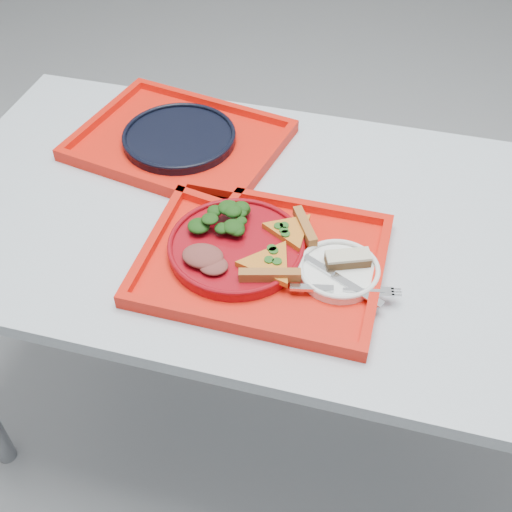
% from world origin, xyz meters
% --- Properties ---
extents(ground, '(10.00, 10.00, 0.00)m').
position_xyz_m(ground, '(0.00, 0.00, 0.00)').
color(ground, '#999BA1').
rests_on(ground, ground).
extents(table, '(1.60, 0.80, 0.75)m').
position_xyz_m(table, '(0.00, 0.00, 0.68)').
color(table, '#AAB4BE').
rests_on(table, ground).
extents(tray_main, '(0.45, 0.35, 0.01)m').
position_xyz_m(tray_main, '(-0.05, -0.14, 0.76)').
color(tray_main, red).
rests_on(tray_main, table).
extents(tray_far, '(0.51, 0.43, 0.01)m').
position_xyz_m(tray_far, '(-0.33, 0.19, 0.76)').
color(tray_far, red).
rests_on(tray_far, table).
extents(dinner_plate, '(0.26, 0.26, 0.02)m').
position_xyz_m(dinner_plate, '(-0.11, -0.13, 0.77)').
color(dinner_plate, maroon).
rests_on(dinner_plate, tray_main).
extents(side_plate, '(0.15, 0.15, 0.01)m').
position_xyz_m(side_plate, '(0.09, -0.14, 0.77)').
color(side_plate, white).
rests_on(side_plate, tray_main).
extents(navy_plate, '(0.26, 0.26, 0.02)m').
position_xyz_m(navy_plate, '(-0.33, 0.19, 0.77)').
color(navy_plate, black).
rests_on(navy_plate, tray_far).
extents(pizza_slice_a, '(0.14, 0.15, 0.02)m').
position_xyz_m(pizza_slice_a, '(-0.03, -0.17, 0.79)').
color(pizza_slice_a, gold).
rests_on(pizza_slice_a, dinner_plate).
extents(pizza_slice_b, '(0.15, 0.14, 0.02)m').
position_xyz_m(pizza_slice_b, '(-0.01, -0.07, 0.79)').
color(pizza_slice_b, gold).
rests_on(pizza_slice_b, dinner_plate).
extents(salad_heap, '(0.10, 0.09, 0.05)m').
position_xyz_m(salad_heap, '(-0.15, -0.08, 0.80)').
color(salad_heap, black).
rests_on(salad_heap, dinner_plate).
extents(meat_portion, '(0.08, 0.06, 0.02)m').
position_xyz_m(meat_portion, '(-0.15, -0.18, 0.79)').
color(meat_portion, brown).
rests_on(meat_portion, dinner_plate).
extents(dessert_bar, '(0.09, 0.06, 0.02)m').
position_xyz_m(dessert_bar, '(0.11, -0.12, 0.79)').
color(dessert_bar, '#492E18').
rests_on(dessert_bar, side_plate).
extents(knife, '(0.17, 0.10, 0.01)m').
position_xyz_m(knife, '(0.10, -0.16, 0.78)').
color(knife, silver).
rests_on(knife, side_plate).
extents(fork, '(0.19, 0.06, 0.01)m').
position_xyz_m(fork, '(0.11, -0.19, 0.78)').
color(fork, silver).
rests_on(fork, side_plate).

